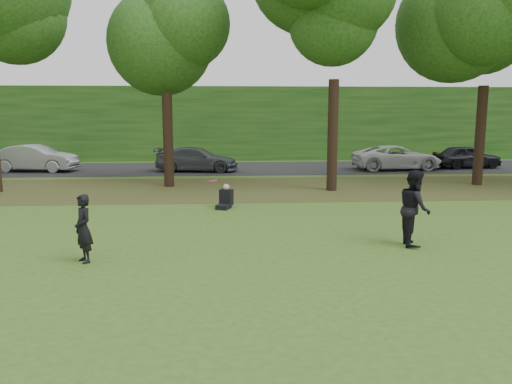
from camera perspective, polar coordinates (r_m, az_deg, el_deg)
ground at (r=9.01m, az=0.12°, el=-12.29°), size 120.00×120.00×0.00m
leaf_litter at (r=21.63m, az=-2.20°, el=0.38°), size 60.00×7.00×0.01m
street at (r=29.56m, az=-2.63°, el=2.74°), size 70.00×7.00×0.02m
far_hedge at (r=35.39m, az=-2.85°, el=7.83°), size 70.00×3.00×5.00m
player_left at (r=11.61m, az=-19.13°, el=-3.98°), size 0.62×0.66×1.52m
player_right at (r=12.95m, az=17.66°, el=-1.74°), size 0.85×1.02×1.89m
parked_cars at (r=28.47m, az=-5.13°, el=3.92°), size 34.57×3.48×1.51m
frisbee at (r=11.73m, az=-5.14°, el=1.26°), size 0.36×0.36×0.11m
seated_person at (r=17.31m, az=-3.50°, el=-0.81°), size 0.64×0.83×0.83m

